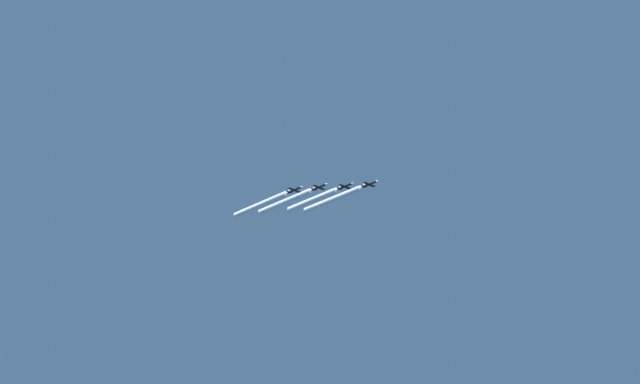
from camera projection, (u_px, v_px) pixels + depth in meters
name	position (u px, v px, depth m)	size (l,w,h in m)	color
jet_lead	(370.00, 184.00, 595.96)	(8.32, 12.11, 2.91)	black
jet_second_echelon	(346.00, 186.00, 595.13)	(8.32, 12.11, 2.91)	black
jet_third_echelon	(320.00, 187.00, 593.48)	(8.32, 12.11, 2.91)	black
jet_fourth_echelon	(295.00, 190.00, 592.10)	(8.32, 12.11, 2.91)	black
smoke_trail_lead	(334.00, 199.00, 614.64)	(2.93, 45.55, 2.93)	white
smoke_trail_second_echelon	(313.00, 200.00, 611.92)	(2.93, 39.78, 2.93)	white
smoke_trail_third_echelon	(286.00, 201.00, 611.44)	(2.93, 43.34, 2.93)	white
smoke_trail_fourth_echelon	(261.00, 204.00, 610.39)	(2.93, 44.35, 2.93)	white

